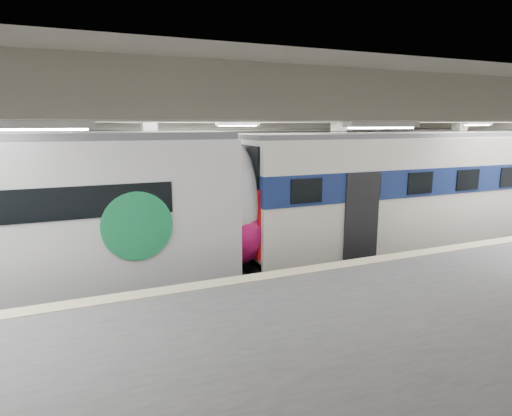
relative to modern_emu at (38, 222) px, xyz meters
name	(u,v)px	position (x,y,z in m)	size (l,w,h in m)	color
station_hall	(283,184)	(6.59, -1.74, 0.92)	(36.00, 24.00, 5.75)	black
modern_emu	(38,222)	(0.00, 0.00, 0.00)	(14.81, 3.06, 4.73)	silver
older_rer	(411,190)	(13.02, 0.00, 0.10)	(14.11, 3.11, 4.62)	silver
far_train	(83,193)	(1.25, 5.50, -0.08)	(13.59, 3.12, 4.34)	silver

